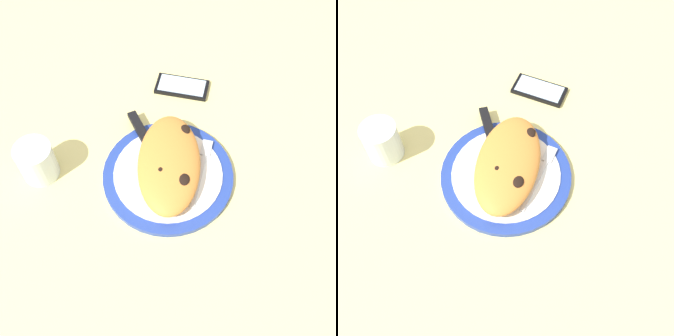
% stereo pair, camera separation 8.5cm
% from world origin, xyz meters
% --- Properties ---
extents(ground_plane, '(1.50, 1.50, 0.03)m').
position_xyz_m(ground_plane, '(0.00, 0.00, -0.01)').
color(ground_plane, '#E5D684').
extents(plate, '(0.28, 0.28, 0.02)m').
position_xyz_m(plate, '(0.00, 0.00, 0.01)').
color(plate, '#233D99').
rests_on(plate, ground_plane).
extents(calzone, '(0.26, 0.17, 0.05)m').
position_xyz_m(calzone, '(0.01, -0.00, 0.04)').
color(calzone, orange).
rests_on(calzone, plate).
extents(fork, '(0.17, 0.02, 0.00)m').
position_xyz_m(fork, '(0.03, -0.07, 0.02)').
color(fork, silver).
rests_on(fork, plate).
extents(knife, '(0.20, 0.15, 0.01)m').
position_xyz_m(knife, '(0.07, 0.07, 0.02)').
color(knife, silver).
rests_on(knife, plate).
extents(smartphone, '(0.06, 0.13, 0.01)m').
position_xyz_m(smartphone, '(0.25, 0.02, 0.01)').
color(smartphone, black).
rests_on(smartphone, ground_plane).
extents(water_glass, '(0.08, 0.08, 0.09)m').
position_xyz_m(water_glass, '(-0.04, 0.27, 0.04)').
color(water_glass, silver).
rests_on(water_glass, ground_plane).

